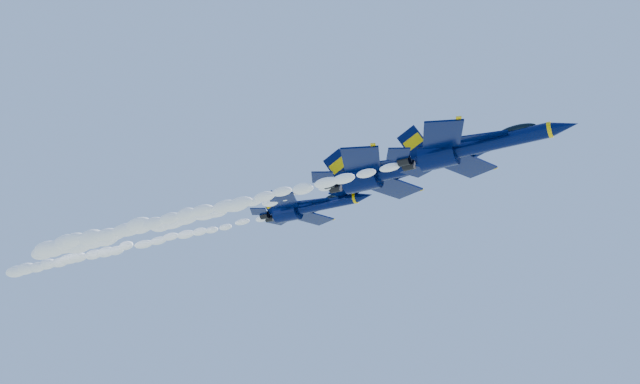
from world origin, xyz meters
The scene contains 6 objects.
jet_lead centered at (22.14, -10.12, 149.45)m, with size 15.74×12.91×5.85m.
smoke_trail_jet_lead centered at (-9.82, -10.12, 149.00)m, with size 50.46×2.01×1.80m, color white.
jet_second centered at (11.31, -2.14, 152.72)m, with size 18.86×15.47×7.01m.
smoke_trail_jet_second centered at (-21.99, -2.14, 152.24)m, with size 50.46×2.40×2.16m, color white.
jet_third centered at (-1.57, 1.57, 152.13)m, with size 15.20×12.47×5.65m.
smoke_trail_jet_third centered at (-33.30, 1.57, 151.68)m, with size 50.46×1.94×1.74m, color white.
Camera 1 is at (34.59, -60.01, 124.42)m, focal length 35.00 mm.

